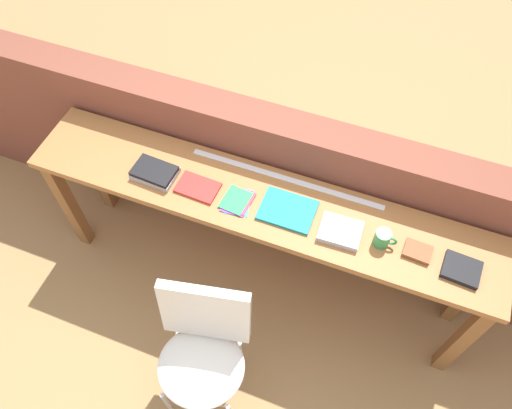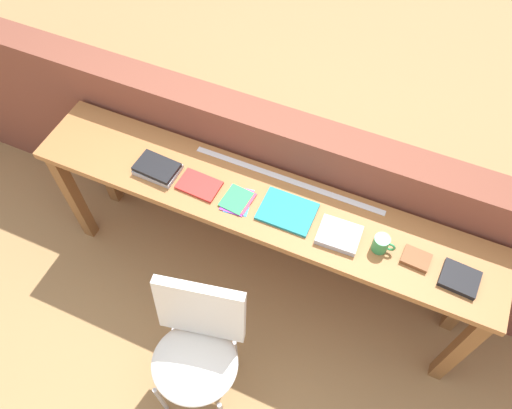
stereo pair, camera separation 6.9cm
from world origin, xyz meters
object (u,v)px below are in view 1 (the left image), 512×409
at_px(chair_white_moulded, 203,348).
at_px(pamphlet_pile_colourful, 238,201).
at_px(book_open_centre, 288,210).
at_px(book_repair_rightmost, 462,269).
at_px(mug, 383,238).
at_px(leather_journal_brown, 418,251).
at_px(magazine_cycling, 198,187).
at_px(book_stack_leftmost, 155,172).

relative_size(chair_white_moulded, pamphlet_pile_colourful, 4.85).
bearing_deg(book_open_centre, book_repair_rightmost, -1.95).
relative_size(mug, book_repair_rightmost, 0.65).
xyz_separation_m(chair_white_moulded, leather_journal_brown, (0.84, 0.69, 0.37)).
relative_size(magazine_cycling, leather_journal_brown, 1.66).
bearing_deg(leather_journal_brown, book_stack_leftmost, -175.34).
bearing_deg(book_open_centre, leather_journal_brown, -0.57).
xyz_separation_m(chair_white_moulded, magazine_cycling, (-0.29, 0.66, 0.36)).
xyz_separation_m(book_open_centre, leather_journal_brown, (0.65, -0.01, 0.00)).
bearing_deg(book_repair_rightmost, magazine_cycling, -176.05).
xyz_separation_m(book_stack_leftmost, book_open_centre, (0.72, 0.03, -0.02)).
relative_size(book_open_centre, leather_journal_brown, 2.10).
relative_size(magazine_cycling, book_open_centre, 0.79).
height_order(book_open_centre, leather_journal_brown, leather_journal_brown).
height_order(magazine_cycling, pamphlet_pile_colourful, magazine_cycling).
bearing_deg(chair_white_moulded, leather_journal_brown, 39.29).
xyz_separation_m(chair_white_moulded, book_repair_rightmost, (1.04, 0.66, 0.37)).
bearing_deg(chair_white_moulded, mug, 45.45).
bearing_deg(pamphlet_pile_colourful, chair_white_moulded, -84.14).
distance_m(chair_white_moulded, magazine_cycling, 0.81).
distance_m(chair_white_moulded, book_open_centre, 0.80).
xyz_separation_m(magazine_cycling, mug, (0.96, 0.02, 0.04)).
distance_m(pamphlet_pile_colourful, mug, 0.73).
xyz_separation_m(chair_white_moulded, book_open_centre, (0.19, 0.69, 0.36)).
bearing_deg(chair_white_moulded, pamphlet_pile_colourful, 95.86).
bearing_deg(book_repair_rightmost, chair_white_moulded, -143.81).
distance_m(magazine_cycling, leather_journal_brown, 1.13).
bearing_deg(book_repair_rightmost, book_stack_leftmost, -176.02).
relative_size(pamphlet_pile_colourful, book_repair_rightmost, 1.08).
relative_size(book_open_centre, book_repair_rightmost, 1.60).
distance_m(pamphlet_pile_colourful, book_repair_rightmost, 1.11).
relative_size(chair_white_moulded, leather_journal_brown, 6.86).
bearing_deg(leather_journal_brown, book_repair_rightmost, -2.67).
bearing_deg(leather_journal_brown, chair_white_moulded, -137.21).
bearing_deg(magazine_cycling, leather_journal_brown, 3.89).
bearing_deg(mug, magazine_cycling, -178.96).
bearing_deg(leather_journal_brown, book_open_centre, -176.96).
distance_m(chair_white_moulded, mug, 1.03).
bearing_deg(book_repair_rightmost, mug, -178.24).
distance_m(book_open_centre, leather_journal_brown, 0.65).
xyz_separation_m(pamphlet_pile_colourful, leather_journal_brown, (0.91, 0.03, 0.01)).
distance_m(book_stack_leftmost, pamphlet_pile_colourful, 0.47).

